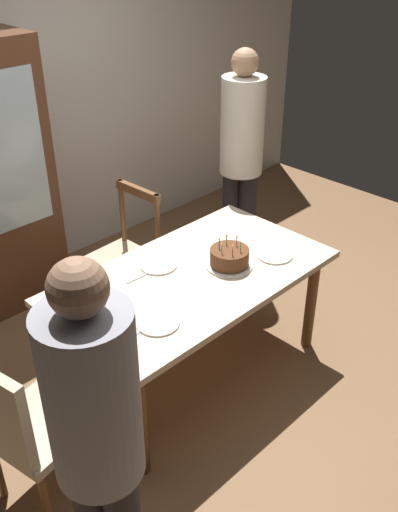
% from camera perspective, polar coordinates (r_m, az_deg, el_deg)
% --- Properties ---
extents(ground, '(6.40, 6.40, 0.00)m').
position_cam_1_polar(ground, '(3.76, -0.55, -11.29)').
color(ground, brown).
extents(back_wall, '(6.40, 0.10, 2.60)m').
position_cam_1_polar(back_wall, '(4.47, -18.06, 13.61)').
color(back_wall, beige).
rests_on(back_wall, ground).
extents(dining_table, '(1.65, 0.92, 0.74)m').
position_cam_1_polar(dining_table, '(3.35, -0.60, -3.06)').
color(dining_table, beige).
rests_on(dining_table, ground).
extents(birthday_cake, '(0.28, 0.28, 0.18)m').
position_cam_1_polar(birthday_cake, '(3.36, 3.05, -0.21)').
color(birthday_cake, silver).
rests_on(birthday_cake, dining_table).
extents(plate_near_celebrant, '(0.22, 0.22, 0.01)m').
position_cam_1_polar(plate_near_celebrant, '(2.93, -4.10, -6.67)').
color(plate_near_celebrant, white).
rests_on(plate_near_celebrant, dining_table).
extents(plate_far_side, '(0.22, 0.22, 0.01)m').
position_cam_1_polar(plate_far_side, '(3.38, -4.07, -0.91)').
color(plate_far_side, white).
rests_on(plate_far_side, dining_table).
extents(plate_near_guest, '(0.22, 0.22, 0.01)m').
position_cam_1_polar(plate_near_guest, '(3.50, 7.54, 0.11)').
color(plate_near_guest, white).
rests_on(plate_near_guest, dining_table).
extents(fork_near_celebrant, '(0.18, 0.05, 0.01)m').
position_cam_1_polar(fork_near_celebrant, '(2.86, -6.66, -8.00)').
color(fork_near_celebrant, silver).
rests_on(fork_near_celebrant, dining_table).
extents(fork_far_side, '(0.18, 0.02, 0.01)m').
position_cam_1_polar(fork_far_side, '(3.29, -5.97, -2.10)').
color(fork_far_side, silver).
rests_on(fork_far_side, dining_table).
extents(chair_spindle_back, '(0.46, 0.46, 0.95)m').
position_cam_1_polar(chair_spindle_back, '(4.01, -7.52, -0.35)').
color(chair_spindle_back, tan).
rests_on(chair_spindle_back, ground).
extents(chair_upholstered, '(0.52, 0.51, 0.95)m').
position_cam_1_polar(chair_upholstered, '(2.83, -17.14, -15.78)').
color(chair_upholstered, tan).
rests_on(chair_upholstered, ground).
extents(person_celebrant, '(0.32, 0.32, 1.69)m').
position_cam_1_polar(person_celebrant, '(2.11, -10.06, -17.47)').
color(person_celebrant, '#262328').
rests_on(person_celebrant, ground).
extents(person_guest, '(0.32, 0.32, 1.75)m').
position_cam_1_polar(person_guest, '(4.32, 4.25, 10.25)').
color(person_guest, '#262328').
rests_on(person_guest, ground).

